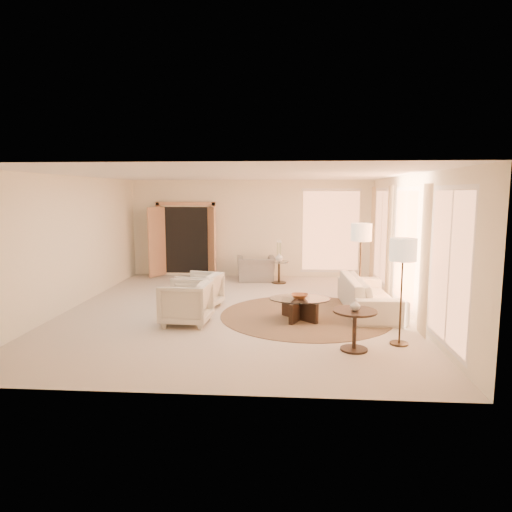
# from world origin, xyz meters

# --- Properties ---
(room) EXTENTS (7.04, 8.04, 2.83)m
(room) POSITION_xyz_m (0.00, 0.00, 1.40)
(room) COLOR beige
(room) RESTS_ON ground
(windows_right) EXTENTS (0.10, 6.40, 2.40)m
(windows_right) POSITION_xyz_m (3.45, 0.10, 1.35)
(windows_right) COLOR #F09660
(windows_right) RESTS_ON room
(window_back_corner) EXTENTS (1.70, 0.10, 2.40)m
(window_back_corner) POSITION_xyz_m (2.30, 3.95, 1.35)
(window_back_corner) COLOR #F09660
(window_back_corner) RESTS_ON room
(curtains_right) EXTENTS (0.06, 5.20, 2.60)m
(curtains_right) POSITION_xyz_m (3.40, 1.00, 1.30)
(curtains_right) COLOR #D1BA8C
(curtains_right) RESTS_ON room
(french_doors) EXTENTS (1.95, 0.66, 2.16)m
(french_doors) POSITION_xyz_m (-1.90, 3.82, 1.07)
(french_doors) COLOR tan
(french_doors) RESTS_ON room
(area_rug) EXTENTS (4.41, 4.41, 0.01)m
(area_rug) POSITION_xyz_m (1.46, -0.29, 0.01)
(area_rug) COLOR #3E2B1C
(area_rug) RESTS_ON room
(sofa) EXTENTS (1.05, 2.48, 0.71)m
(sofa) POSITION_xyz_m (2.77, 0.15, 0.36)
(sofa) COLOR beige
(sofa) RESTS_ON room
(armchair_left) EXTENTS (0.91, 0.95, 0.82)m
(armchair_left) POSITION_xyz_m (-0.79, 0.20, 0.41)
(armchair_left) COLOR beige
(armchair_left) RESTS_ON room
(armchair_right) EXTENTS (0.86, 0.91, 0.89)m
(armchair_right) POSITION_xyz_m (-0.81, -1.02, 0.44)
(armchair_right) COLOR beige
(armchair_right) RESTS_ON room
(accent_chair) EXTENTS (1.10, 0.78, 0.90)m
(accent_chair) POSITION_xyz_m (0.19, 3.27, 0.45)
(accent_chair) COLOR gray
(accent_chair) RESTS_ON room
(coffee_table) EXTENTS (1.39, 1.39, 0.43)m
(coffee_table) POSITION_xyz_m (1.32, -0.62, 0.27)
(coffee_table) COLOR black
(coffee_table) RESTS_ON room
(end_table) EXTENTS (0.68, 0.68, 0.64)m
(end_table) POSITION_xyz_m (2.13, -2.27, 0.44)
(end_table) COLOR black
(end_table) RESTS_ON room
(side_table) EXTENTS (0.51, 0.51, 0.60)m
(side_table) POSITION_xyz_m (0.84, 2.97, 0.36)
(side_table) COLOR #2D2419
(side_table) RESTS_ON room
(floor_lamp_near) EXTENTS (0.44, 0.44, 1.81)m
(floor_lamp_near) POSITION_xyz_m (2.62, 0.48, 1.54)
(floor_lamp_near) COLOR #2D2419
(floor_lamp_near) RESTS_ON room
(floor_lamp_far) EXTENTS (0.42, 0.42, 1.73)m
(floor_lamp_far) POSITION_xyz_m (2.90, -1.94, 1.47)
(floor_lamp_far) COLOR #2D2419
(floor_lamp_far) RESTS_ON room
(bowl) EXTENTS (0.36, 0.36, 0.08)m
(bowl) POSITION_xyz_m (1.32, -0.62, 0.47)
(bowl) COLOR brown
(bowl) RESTS_ON coffee_table
(end_vase) EXTENTS (0.18, 0.18, 0.17)m
(end_vase) POSITION_xyz_m (2.13, -2.27, 0.72)
(end_vase) COLOR silver
(end_vase) RESTS_ON end_table
(side_vase) EXTENTS (0.23, 0.23, 0.23)m
(side_vase) POSITION_xyz_m (0.84, 2.97, 0.71)
(side_vase) COLOR silver
(side_vase) RESTS_ON side_table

